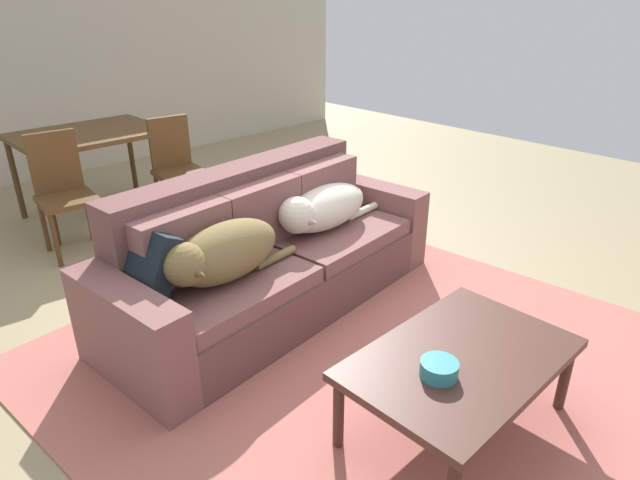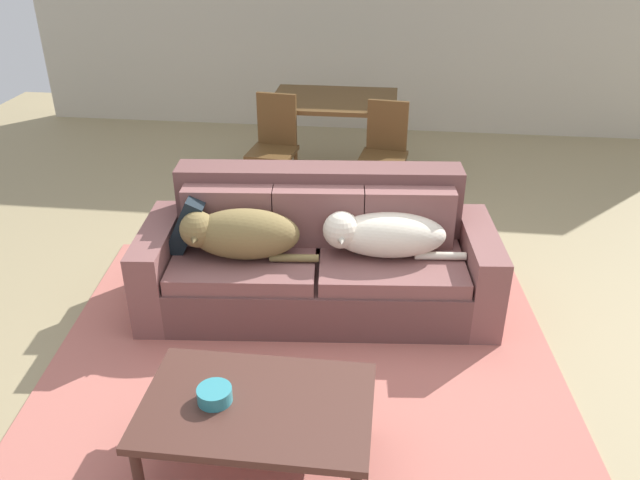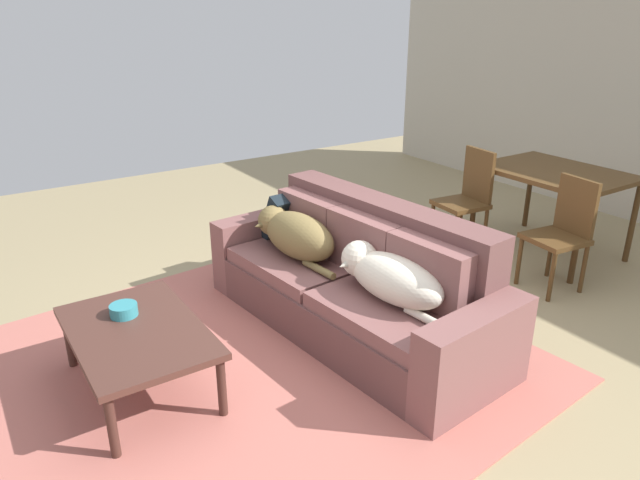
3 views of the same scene
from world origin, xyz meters
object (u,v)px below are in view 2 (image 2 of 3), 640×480
(throw_pillow_by_left_arm, at_px, (189,218))
(bowl_on_coffee_table, at_px, (215,395))
(couch, at_px, (318,258))
(dog_on_right_cushion, at_px, (381,234))
(coffee_table, at_px, (257,410))
(dining_chair_near_left, at_px, (274,142))
(dining_chair_near_right, at_px, (385,149))
(dining_table, at_px, (334,106))
(dog_on_left_cushion, at_px, (238,234))

(throw_pillow_by_left_arm, relative_size, bowl_on_coffee_table, 2.37)
(couch, distance_m, throw_pillow_by_left_arm, 0.88)
(couch, distance_m, dog_on_right_cushion, 0.48)
(coffee_table, xyz_separation_m, dining_chair_near_left, (-0.51, 3.20, 0.14))
(throw_pillow_by_left_arm, bearing_deg, dining_chair_near_right, 55.35)
(couch, height_order, throw_pillow_by_left_arm, couch)
(dog_on_right_cushion, height_order, coffee_table, dog_on_right_cushion)
(dog_on_right_cushion, xyz_separation_m, dining_chair_near_right, (-0.03, 1.79, -0.08))
(dining_table, distance_m, dining_chair_near_left, 0.77)
(dining_table, bearing_deg, coffee_table, -89.52)
(dog_on_right_cushion, xyz_separation_m, dining_table, (-0.54, 2.35, 0.12))
(dining_chair_near_left, bearing_deg, throw_pillow_by_left_arm, -91.42)
(dog_on_right_cushion, bearing_deg, dining_chair_near_right, 85.67)
(bowl_on_coffee_table, height_order, dining_chair_near_left, dining_chair_near_left)
(dining_table, relative_size, dining_chair_near_left, 1.28)
(dog_on_left_cushion, xyz_separation_m, bowl_on_coffee_table, (0.19, -1.30, -0.14))
(dog_on_left_cushion, height_order, dining_table, dining_table)
(couch, distance_m, coffee_table, 1.49)
(dining_chair_near_left, bearing_deg, bowl_on_coffee_table, -78.13)
(coffee_table, bearing_deg, dining_table, 90.48)
(dog_on_left_cushion, relative_size, coffee_table, 0.82)
(coffee_table, relative_size, dining_chair_near_left, 1.14)
(couch, height_order, dining_chair_near_right, dining_chair_near_right)
(dog_on_left_cushion, height_order, dog_on_right_cushion, dog_on_left_cushion)
(coffee_table, bearing_deg, throw_pillow_by_left_arm, 117.18)
(dining_chair_near_left, bearing_deg, couch, -64.21)
(dining_table, bearing_deg, dog_on_right_cushion, -77.05)
(dog_on_left_cushion, distance_m, bowl_on_coffee_table, 1.32)
(dining_table, bearing_deg, bowl_on_coffee_table, -92.43)
(couch, bearing_deg, throw_pillow_by_left_arm, 177.16)
(throw_pillow_by_left_arm, distance_m, dining_table, 2.44)
(dining_table, height_order, dining_chair_near_left, dining_chair_near_left)
(dining_chair_near_left, relative_size, dining_chair_near_right, 1.04)
(dog_on_right_cushion, distance_m, bowl_on_coffee_table, 1.60)
(couch, xyz_separation_m, coffee_table, (-0.10, -1.49, 0.03))
(coffee_table, bearing_deg, bowl_on_coffee_table, -177.25)
(dog_on_right_cushion, height_order, throw_pillow_by_left_arm, throw_pillow_by_left_arm)
(dining_table, bearing_deg, dining_chair_near_left, -129.65)
(dog_on_right_cushion, relative_size, dining_chair_near_right, 1.02)
(dining_chair_near_left, bearing_deg, dog_on_right_cushion, -53.97)
(dog_on_right_cushion, xyz_separation_m, dining_chair_near_left, (-1.02, 1.78, -0.06))
(bowl_on_coffee_table, height_order, dining_chair_near_right, dining_chair_near_right)
(dog_on_left_cushion, xyz_separation_m, coffee_table, (0.38, -1.29, -0.22))
(dog_on_left_cushion, distance_m, dog_on_right_cushion, 0.90)
(throw_pillow_by_left_arm, distance_m, dining_chair_near_right, 2.15)
(couch, height_order, coffee_table, couch)
(dog_on_right_cushion, bearing_deg, coffee_table, -115.09)
(dog_on_left_cushion, relative_size, throw_pillow_by_left_arm, 2.28)
(couch, height_order, bowl_on_coffee_table, couch)
(throw_pillow_by_left_arm, xyz_separation_m, dining_chair_near_right, (1.22, 1.77, -0.11))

